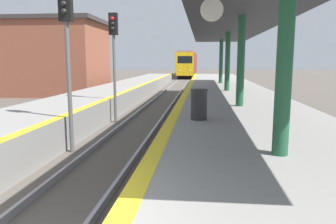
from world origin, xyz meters
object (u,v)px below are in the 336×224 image
object	(u,v)px
signal_near	(67,40)
signal_mid	(114,47)
train	(188,64)
trash_bin	(199,104)

from	to	relation	value
signal_near	signal_mid	xyz separation A→B (m)	(0.04, 4.76, 0.00)
train	signal_near	bearing A→B (deg)	-91.48
signal_mid	trash_bin	xyz separation A→B (m)	(3.65, -4.63, -1.78)
signal_near	signal_mid	distance (m)	4.77
train	signal_near	size ratio (longest dim) A/B	5.01
signal_near	signal_mid	bearing A→B (deg)	89.54
signal_near	trash_bin	xyz separation A→B (m)	(3.69, 0.13, -1.78)
train	signal_near	world-z (taller)	signal_near
trash_bin	signal_mid	bearing A→B (deg)	128.27
train	signal_near	distance (m)	49.81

